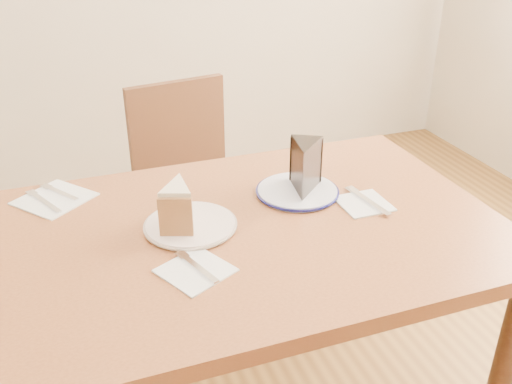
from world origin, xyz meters
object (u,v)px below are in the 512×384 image
object	(u,v)px
plate_navy	(297,191)
plate_cream	(191,225)
carrot_cake	(178,205)
chair_far	(196,194)
table	(251,259)
chocolate_cake	(304,170)

from	to	relation	value
plate_navy	plate_cream	bearing A→B (deg)	-166.81
plate_cream	carrot_cake	world-z (taller)	carrot_cake
chair_far	carrot_cake	bearing A→B (deg)	63.65
table	chair_far	distance (m)	0.71
table	carrot_cake	xyz separation A→B (m)	(-0.16, 0.05, 0.16)
carrot_cake	plate_navy	bearing A→B (deg)	30.02
table	chair_far	bearing A→B (deg)	87.58
plate_navy	table	bearing A→B (deg)	-146.51
table	chair_far	world-z (taller)	chair_far
chair_far	carrot_cake	world-z (taller)	chair_far
table	plate_navy	distance (m)	0.23
table	plate_navy	bearing A→B (deg)	33.49
chocolate_cake	chair_far	bearing A→B (deg)	-47.38
plate_cream	carrot_cake	size ratio (longest dim) A/B	2.04
chair_far	carrot_cake	xyz separation A→B (m)	(-0.19, -0.64, 0.32)
chair_far	plate_cream	bearing A→B (deg)	65.83
plate_navy	chair_far	bearing A→B (deg)	103.74
plate_cream	carrot_cake	bearing A→B (deg)	155.99
chair_far	chocolate_cake	xyz separation A→B (m)	(0.15, -0.59, 0.34)
chair_far	chocolate_cake	bearing A→B (deg)	94.91
chocolate_cake	plate_navy	bearing A→B (deg)	-18.16
carrot_cake	table	bearing A→B (deg)	2.16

